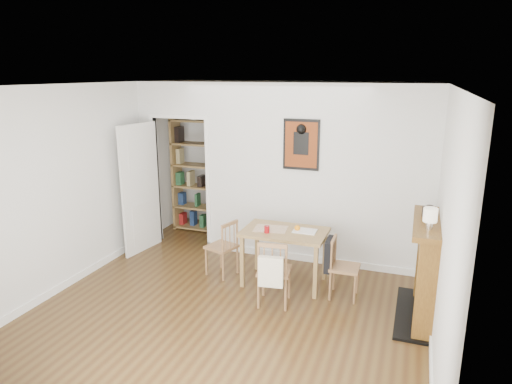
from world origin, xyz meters
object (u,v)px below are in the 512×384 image
at_px(chair_left, 222,247).
at_px(mantel_lamp, 430,216).
at_px(ceramic_jar_a, 426,212).
at_px(ceramic_jar_b, 430,209).
at_px(fireplace, 427,267).
at_px(chair_right, 343,267).
at_px(dining_table, 285,237).
at_px(bookshelf, 197,176).
at_px(orange_fruit, 297,228).
at_px(notebook, 305,231).
at_px(red_glass, 267,229).
at_px(chair_front, 274,271).

bearing_deg(chair_left, mantel_lamp, -12.07).
bearing_deg(ceramic_jar_a, ceramic_jar_b, 73.16).
bearing_deg(mantel_lamp, chair_left, 167.93).
bearing_deg(ceramic_jar_a, fireplace, -68.13).
bearing_deg(fireplace, mantel_lamp, -95.93).
xyz_separation_m(chair_right, fireplace, (0.95, -0.17, 0.21)).
bearing_deg(ceramic_jar_a, mantel_lamp, -85.96).
xyz_separation_m(chair_right, ceramic_jar_b, (0.93, 0.12, 0.81)).
height_order(dining_table, bookshelf, bookshelf).
xyz_separation_m(bookshelf, ceramic_jar_a, (3.75, -1.71, 0.24)).
bearing_deg(ceramic_jar_b, orange_fruit, 178.04).
height_order(orange_fruit, notebook, orange_fruit).
bearing_deg(bookshelf, chair_right, -30.61).
bearing_deg(notebook, dining_table, -167.72).
bearing_deg(orange_fruit, red_glass, -149.99).
relative_size(chair_front, notebook, 2.84).
relative_size(chair_front, red_glass, 9.31).
height_order(bookshelf, orange_fruit, bookshelf).
xyz_separation_m(mantel_lamp, ceramic_jar_b, (0.01, 0.58, -0.09)).
xyz_separation_m(dining_table, orange_fruit, (0.16, 0.05, 0.13)).
relative_size(chair_front, orange_fruit, 11.09).
bearing_deg(mantel_lamp, chair_right, 153.47).
bearing_deg(mantel_lamp, chair_front, -179.93).
distance_m(orange_fruit, notebook, 0.10).
bearing_deg(bookshelf, mantel_lamp, -29.64).
bearing_deg(orange_fruit, dining_table, -162.39).
distance_m(dining_table, ceramic_jar_b, 1.82).
xyz_separation_m(dining_table, mantel_lamp, (1.72, -0.58, 0.65)).
height_order(chair_left, fireplace, fireplace).
bearing_deg(chair_left, red_glass, -10.44).
height_order(chair_right, bookshelf, bookshelf).
distance_m(dining_table, chair_front, 0.63).
height_order(chair_right, fireplace, fireplace).
xyz_separation_m(chair_left, chair_right, (1.69, -0.10, 0.00)).
bearing_deg(orange_fruit, chair_right, -14.87).
bearing_deg(ceramic_jar_b, notebook, 177.67).
height_order(chair_left, ceramic_jar_b, ceramic_jar_b).
height_order(chair_front, mantel_lamp, mantel_lamp).
relative_size(chair_front, fireplace, 0.67).
relative_size(orange_fruit, mantel_lamp, 0.34).
bearing_deg(mantel_lamp, dining_table, 161.30).
relative_size(dining_table, bookshelf, 0.55).
height_order(dining_table, red_glass, red_glass).
bearing_deg(red_glass, fireplace, -4.03).
xyz_separation_m(bookshelf, red_glass, (1.87, -1.72, -0.19)).
height_order(chair_left, orange_fruit, orange_fruit).
distance_m(orange_fruit, mantel_lamp, 1.77).
xyz_separation_m(notebook, ceramic_jar_a, (1.43, -0.19, 0.47)).
bearing_deg(ceramic_jar_a, chair_right, 179.14).
xyz_separation_m(chair_right, chair_front, (-0.75, -0.46, 0.03)).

